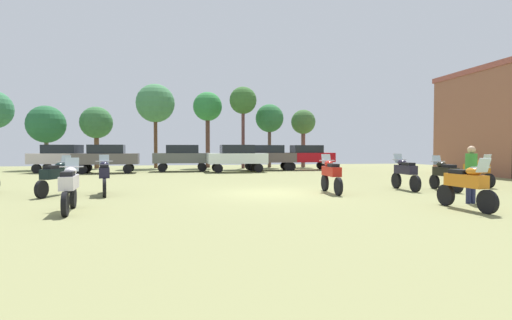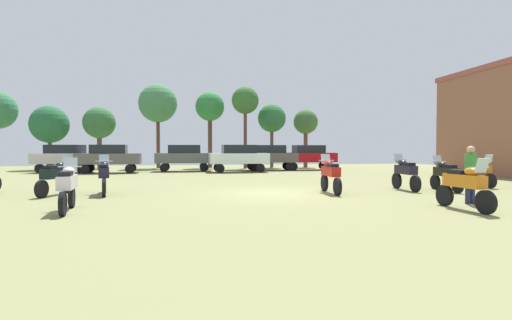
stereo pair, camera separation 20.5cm
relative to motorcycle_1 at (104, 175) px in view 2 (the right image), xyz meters
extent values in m
cube|color=olive|center=(6.28, -0.51, -0.74)|extent=(44.00, 52.00, 0.02)
cylinder|color=black|center=(-0.15, 0.70, -0.40)|extent=(0.25, 0.67, 0.66)
cylinder|color=black|center=(0.16, -0.75, -0.40)|extent=(0.25, 0.67, 0.66)
cube|color=black|center=(0.01, -0.03, 0.11)|extent=(0.61, 1.30, 0.36)
ellipsoid|color=black|center=(-0.05, 0.25, 0.39)|extent=(0.41, 0.54, 0.24)
cube|color=black|center=(0.05, -0.24, 0.35)|extent=(0.41, 0.61, 0.12)
cube|color=silver|center=(-0.12, 0.56, 0.57)|extent=(0.38, 0.22, 0.39)
cylinder|color=#B7B7BC|center=(-0.10, 0.46, 0.51)|extent=(0.61, 0.16, 0.04)
cylinder|color=black|center=(-1.50, 0.81, -0.41)|extent=(0.28, 0.64, 0.63)
cylinder|color=black|center=(-1.91, -0.72, -0.41)|extent=(0.28, 0.64, 0.63)
cube|color=black|center=(-1.71, 0.05, 0.08)|extent=(0.70, 1.39, 0.36)
ellipsoid|color=black|center=(-1.63, 0.34, 0.36)|extent=(0.43, 0.55, 0.24)
cube|color=black|center=(-1.77, -0.18, 0.32)|extent=(0.44, 0.62, 0.12)
cube|color=silver|center=(-1.54, 0.66, 0.54)|extent=(0.39, 0.24, 0.39)
cylinder|color=#B7B7BC|center=(-1.56, 0.57, 0.48)|extent=(0.61, 0.20, 0.04)
cylinder|color=black|center=(-0.19, -3.17, -0.41)|extent=(0.22, 0.64, 0.63)
cylinder|color=black|center=(0.04, -4.62, -0.41)|extent=(0.22, 0.64, 0.63)
cube|color=silver|center=(-0.07, -3.89, 0.08)|extent=(0.55, 1.29, 0.36)
ellipsoid|color=silver|center=(-0.12, -3.62, 0.36)|extent=(0.39, 0.52, 0.24)
cube|color=black|center=(-0.04, -4.11, 0.32)|extent=(0.38, 0.60, 0.12)
cube|color=silver|center=(-0.16, -3.31, 0.54)|extent=(0.38, 0.21, 0.39)
cylinder|color=#B7B7BC|center=(-0.15, -3.40, 0.48)|extent=(0.62, 0.13, 0.04)
cylinder|color=black|center=(8.56, -0.12, -0.40)|extent=(0.14, 0.67, 0.67)
cylinder|color=black|center=(8.51, -1.69, -0.40)|extent=(0.14, 0.67, 0.67)
cube|color=#B21C12|center=(8.54, -0.91, 0.12)|extent=(0.40, 1.34, 0.36)
ellipsoid|color=#B21C12|center=(8.54, -0.61, 0.40)|extent=(0.33, 0.49, 0.24)
cube|color=black|center=(8.53, -1.14, 0.36)|extent=(0.32, 0.57, 0.12)
cube|color=silver|center=(8.56, -0.27, 0.58)|extent=(0.36, 0.16, 0.39)
cylinder|color=#B7B7BC|center=(8.55, -0.37, 0.52)|extent=(0.62, 0.06, 0.04)
cylinder|color=black|center=(16.05, -0.23, -0.41)|extent=(0.12, 0.64, 0.64)
cylinder|color=black|center=(16.05, 1.28, -0.41)|extent=(0.12, 0.64, 0.64)
cube|color=#BE6D17|center=(16.05, 0.53, 0.09)|extent=(0.36, 1.28, 0.36)
ellipsoid|color=#BE6D17|center=(16.05, 0.24, 0.37)|extent=(0.32, 0.48, 0.24)
cube|color=black|center=(16.05, 0.75, 0.33)|extent=(0.30, 0.56, 0.12)
cube|color=silver|center=(16.05, -0.08, 0.55)|extent=(0.36, 0.15, 0.39)
cylinder|color=#B7B7BC|center=(16.05, 0.01, 0.49)|extent=(0.62, 0.04, 0.04)
cylinder|color=black|center=(10.90, -6.06, -0.41)|extent=(0.16, 0.65, 0.64)
cylinder|color=black|center=(10.80, -4.53, -0.41)|extent=(0.16, 0.65, 0.64)
cube|color=orange|center=(10.85, -5.30, 0.09)|extent=(0.45, 1.33, 0.36)
ellipsoid|color=orange|center=(10.87, -5.59, 0.37)|extent=(0.35, 0.50, 0.24)
cube|color=black|center=(10.83, -5.07, 0.33)|extent=(0.34, 0.58, 0.12)
cube|color=silver|center=(10.89, -5.92, 0.55)|extent=(0.37, 0.18, 0.39)
cylinder|color=#B7B7BC|center=(10.88, -5.82, 0.49)|extent=(0.62, 0.08, 0.04)
cylinder|color=black|center=(13.47, -0.15, -0.43)|extent=(0.15, 0.61, 0.60)
cylinder|color=black|center=(13.40, -1.67, -0.43)|extent=(0.15, 0.61, 0.60)
cube|color=black|center=(13.43, -0.91, 0.05)|extent=(0.42, 1.31, 0.36)
ellipsoid|color=black|center=(13.45, -0.62, 0.33)|extent=(0.34, 0.49, 0.24)
cube|color=black|center=(13.42, -1.14, 0.29)|extent=(0.33, 0.57, 0.12)
cube|color=silver|center=(13.46, -0.30, 0.51)|extent=(0.37, 0.17, 0.39)
cylinder|color=#B7B7BC|center=(13.46, -0.39, 0.45)|extent=(0.62, 0.07, 0.04)
cylinder|color=black|center=(12.00, 0.37, -0.39)|extent=(0.14, 0.68, 0.67)
cylinder|color=black|center=(11.96, -1.11, -0.39)|extent=(0.14, 0.68, 0.67)
cube|color=black|center=(11.98, -0.37, 0.12)|extent=(0.39, 1.27, 0.36)
ellipsoid|color=black|center=(11.99, -0.08, 0.40)|extent=(0.33, 0.49, 0.24)
cube|color=black|center=(11.98, -0.59, 0.36)|extent=(0.31, 0.57, 0.12)
cube|color=silver|center=(12.00, 0.23, 0.58)|extent=(0.36, 0.16, 0.39)
cylinder|color=#B7B7BC|center=(11.99, 0.14, 0.52)|extent=(0.62, 0.05, 0.04)
cylinder|color=black|center=(5.08, 12.03, -0.41)|extent=(0.65, 0.25, 0.64)
cylinder|color=black|center=(5.02, 13.47, -0.41)|extent=(0.65, 0.25, 0.64)
cylinder|color=black|center=(8.00, 12.16, -0.41)|extent=(0.65, 0.25, 0.64)
cylinder|color=black|center=(7.94, 13.60, -0.41)|extent=(0.65, 0.25, 0.64)
cube|color=white|center=(6.51, 12.82, 0.28)|extent=(4.38, 1.99, 0.75)
cube|color=black|center=(6.51, 12.82, 0.96)|extent=(2.43, 1.69, 0.61)
cylinder|color=black|center=(7.75, 14.20, -0.41)|extent=(0.65, 0.25, 0.64)
cylinder|color=black|center=(7.82, 15.63, -0.41)|extent=(0.65, 0.25, 0.64)
cylinder|color=black|center=(10.67, 14.05, -0.41)|extent=(0.65, 0.25, 0.64)
cylinder|color=black|center=(10.74, 15.49, -0.41)|extent=(0.65, 0.25, 0.64)
cube|color=#554A48|center=(9.24, 14.84, 0.28)|extent=(4.38, 2.01, 0.75)
cube|color=black|center=(9.24, 14.84, 0.96)|extent=(2.44, 1.70, 0.61)
cylinder|color=black|center=(-4.07, 12.40, -0.41)|extent=(0.65, 0.26, 0.64)
cylinder|color=black|center=(-4.16, 13.83, -0.41)|extent=(0.65, 0.26, 0.64)
cylinder|color=black|center=(-1.15, 12.58, -0.41)|extent=(0.65, 0.26, 0.64)
cylinder|color=black|center=(-1.24, 14.02, -0.41)|extent=(0.65, 0.26, 0.64)
cube|color=#55504E|center=(-2.66, 13.21, 0.28)|extent=(4.41, 2.07, 0.75)
cube|color=black|center=(-2.66, 13.21, 0.96)|extent=(2.46, 1.73, 0.61)
cylinder|color=black|center=(-7.45, 13.83, -0.41)|extent=(0.67, 0.31, 0.64)
cylinder|color=black|center=(-7.24, 15.25, -0.41)|extent=(0.67, 0.31, 0.64)
cylinder|color=black|center=(-4.56, 13.40, -0.41)|extent=(0.67, 0.31, 0.64)
cylinder|color=black|center=(-4.35, 14.82, -0.41)|extent=(0.67, 0.31, 0.64)
cube|color=#BBAFB2|center=(-5.90, 14.32, 0.28)|extent=(4.52, 2.41, 0.75)
cube|color=black|center=(-5.90, 14.32, 0.96)|extent=(2.57, 1.91, 0.61)
cylinder|color=black|center=(1.09, 13.77, -0.41)|extent=(0.64, 0.23, 0.64)
cylinder|color=black|center=(1.08, 15.21, -0.41)|extent=(0.64, 0.23, 0.64)
cylinder|color=black|center=(4.02, 13.80, -0.41)|extent=(0.64, 0.23, 0.64)
cylinder|color=black|center=(4.00, 15.24, -0.41)|extent=(0.64, 0.23, 0.64)
cube|color=#535653|center=(2.55, 14.50, 0.28)|extent=(4.32, 1.84, 0.75)
cube|color=black|center=(2.55, 14.50, 0.96)|extent=(2.38, 1.61, 0.61)
cylinder|color=black|center=(10.98, 14.10, -0.41)|extent=(0.64, 0.23, 0.64)
cylinder|color=black|center=(10.95, 15.54, -0.41)|extent=(0.64, 0.23, 0.64)
cylinder|color=black|center=(13.90, 14.16, -0.41)|extent=(0.64, 0.23, 0.64)
cylinder|color=black|center=(13.88, 15.60, -0.41)|extent=(0.64, 0.23, 0.64)
cube|color=#A30D17|center=(12.43, 14.85, 0.28)|extent=(4.33, 1.88, 0.75)
cube|color=black|center=(12.43, 14.85, 0.96)|extent=(2.40, 1.63, 0.61)
cylinder|color=#23294F|center=(11.75, -4.30, -0.29)|extent=(0.14, 0.14, 0.88)
cylinder|color=#23294F|center=(11.92, -4.30, -0.29)|extent=(0.14, 0.14, 0.88)
cylinder|color=#358D32|center=(11.84, -4.30, 0.49)|extent=(0.34, 0.34, 0.69)
sphere|color=tan|center=(11.84, -4.30, 0.96)|extent=(0.24, 0.24, 0.24)
cylinder|color=brown|center=(0.09, 19.90, 1.76)|extent=(0.32, 0.32, 4.98)
sphere|color=#417E4C|center=(0.09, 19.90, 5.01)|extent=(3.38, 3.38, 3.38)
cylinder|color=brown|center=(13.57, 19.57, 1.13)|extent=(0.38, 0.38, 3.72)
sphere|color=#3A6430|center=(13.57, 19.57, 3.50)|extent=(2.27, 2.27, 2.27)
cylinder|color=brown|center=(-4.88, 19.92, 0.95)|extent=(0.40, 0.40, 3.37)
sphere|color=#356B38|center=(-4.88, 19.92, 3.25)|extent=(2.73, 2.73, 2.73)
cylinder|color=#4D4B35|center=(-8.48, 18.68, 0.78)|extent=(0.32, 0.32, 3.03)
sphere|color=#246136|center=(-8.48, 18.68, 2.99)|extent=(3.04, 3.04, 3.04)
cylinder|color=brown|center=(4.69, 19.92, 1.75)|extent=(0.38, 0.38, 4.96)
sphere|color=#2E7E3B|center=(4.69, 19.92, 4.81)|extent=(2.61, 2.61, 2.61)
cylinder|color=brown|center=(7.67, 18.00, 1.97)|extent=(0.29, 0.29, 5.39)
sphere|color=#34652B|center=(7.67, 18.00, 5.19)|extent=(2.36, 2.36, 2.36)
cylinder|color=brown|center=(10.30, 19.35, 1.24)|extent=(0.30, 0.30, 3.93)
sphere|color=#2B6C37|center=(10.30, 19.35, 3.78)|extent=(2.57, 2.57, 2.57)
camera|label=1|loc=(3.19, -14.89, 0.99)|focal=26.72mm
camera|label=2|loc=(3.39, -14.92, 0.99)|focal=26.72mm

